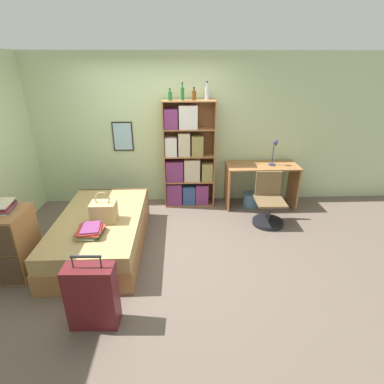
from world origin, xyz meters
The scene contains 16 objects.
ground_plane centered at (0.00, 0.00, 0.00)m, with size 14.00×14.00×0.00m, color #66564C.
wall_back centered at (0.00, 1.61, 1.30)m, with size 10.00×0.09×2.60m.
bed centered at (-0.72, 0.02, 0.24)m, with size 1.14×1.96×0.49m.
handbag centered at (-0.62, -0.11, 0.63)m, with size 0.32×0.24×0.42m.
book_stack_on_bed centered at (-0.71, -0.46, 0.54)m, with size 0.34×0.38×0.11m.
suitcase centered at (-0.47, -1.36, 0.35)m, with size 0.48×0.23×0.82m.
dresser centered at (-1.71, -0.51, 0.42)m, with size 0.56×0.58×0.84m.
bookcase centered at (0.51, 1.39, 0.84)m, with size 0.87×0.34×1.86m.
bottle_green centered at (0.25, 1.36, 1.93)m, with size 0.07×0.07×0.19m.
bottle_brown centered at (0.45, 1.36, 1.96)m, with size 0.06×0.06×0.27m.
bottle_clear centered at (0.64, 1.38, 1.94)m, with size 0.07×0.07×0.20m.
bottle_blue centered at (0.85, 1.44, 1.97)m, with size 0.07×0.07×0.29m.
desk centered at (1.83, 1.28, 0.54)m, with size 1.24×0.57×0.78m.
desk_lamp centered at (2.02, 1.26, 1.11)m, with size 0.17×0.12×0.48m.
desk_chair centered at (1.81, 0.61, 0.26)m, with size 0.50×0.50×0.83m.
waste_bin centered at (1.66, 1.22, 0.13)m, with size 0.27×0.27×0.26m.
Camera 1 is at (0.40, -3.65, 2.43)m, focal length 28.00 mm.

